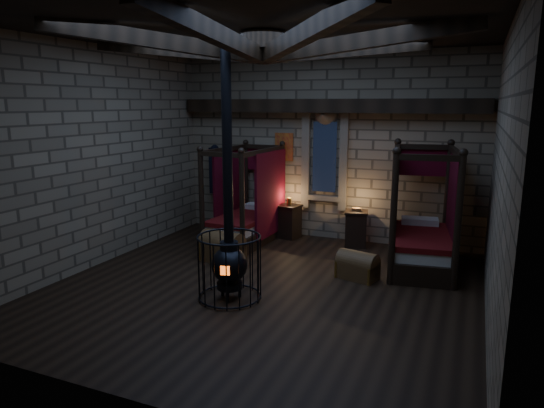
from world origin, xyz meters
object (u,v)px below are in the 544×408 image
at_px(bed_right, 420,238).
at_px(trunk_right, 358,266).
at_px(bed_left, 246,219).
at_px(trunk_left, 222,247).
at_px(stove, 229,261).

distance_m(bed_right, trunk_right, 1.51).
bearing_deg(trunk_right, bed_left, 168.91).
relative_size(bed_left, trunk_right, 2.72).
distance_m(bed_left, bed_right, 3.85).
bearing_deg(bed_right, bed_left, 168.18).
xyz_separation_m(bed_left, trunk_left, (0.16, -1.43, -0.26)).
distance_m(trunk_left, stove, 1.99).
bearing_deg(stove, trunk_left, 108.25).
distance_m(trunk_right, stove, 2.44).
bearing_deg(bed_right, stove, -141.04).
xyz_separation_m(trunk_left, trunk_right, (2.73, 0.06, -0.05)).
bearing_deg(stove, bed_right, 33.16).
bearing_deg(trunk_right, trunk_left, -164.41).
relative_size(bed_left, stove, 0.53).
bearing_deg(bed_left, bed_right, -0.87).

